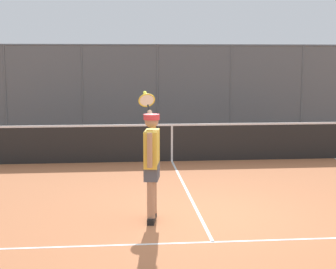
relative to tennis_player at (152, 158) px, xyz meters
The scene contains 5 objects.
ground_plane 1.31m from the tennis_player, behind, with size 60.00×60.00×0.00m, color #B76B42.
court_line_markings 1.91m from the tennis_player, 120.08° to the left, with size 8.68×10.83×0.01m.
fence_backdrop 10.58m from the tennis_player, 94.38° to the right, with size 18.47×1.37×3.08m.
tennis_net 4.94m from the tennis_player, 99.47° to the right, with size 11.15×0.09×1.07m.
tennis_player is the anchor object (origin of this frame).
Camera 1 is at (1.30, 8.22, 2.62)m, focal length 55.78 mm.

